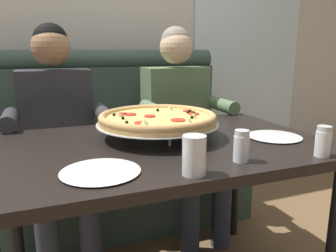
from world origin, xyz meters
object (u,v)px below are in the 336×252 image
Objects in this scene: diner_right at (181,118)px; shaker_oregano at (323,144)px; booth_bench at (116,159)px; pizza at (158,119)px; shaker_pepper_flakes at (241,148)px; dining_table at (161,162)px; plate_near_right at (100,170)px; patio_chair at (214,100)px; diner_left at (58,127)px; plate_near_left at (274,135)px; drinking_glass at (194,158)px.

shaker_oregano is at bearing -84.12° from diner_right.
pizza is (0.02, -0.82, 0.44)m from booth_bench.
shaker_oregano is 1.01× the size of shaker_pepper_flakes.
dining_table is 1.07× the size of diner_right.
patio_chair is at bearing 54.34° from plate_near_right.
diner_left is at bearing 180.00° from diner_right.
shaker_oregano reaches higher than patio_chair.
diner_left is at bearing 129.73° from shaker_oregano.
dining_table is 2.57× the size of pizza.
patio_chair is at bearing 54.92° from diner_right.
patio_chair reaches higher than dining_table.
plate_near_left is at bearing -40.86° from diner_left.
pizza is 4.75× the size of shaker_oregano.
shaker_pepper_flakes is (-0.30, 0.06, -0.00)m from shaker_oregano.
dining_table is 1.59× the size of patio_chair.
diner_left is at bearing 124.93° from pizza.
shaker_pepper_flakes is at bearing -8.03° from plate_near_right.
diner_left is 2.56m from patio_chair.
diner_left is at bearing -144.45° from booth_bench.
pizza is 4.28× the size of drinking_glass.
plate_near_right is at bearing -132.54° from pizza.
diner_right is (0.37, -0.27, 0.31)m from booth_bench.
booth_bench is 1.26m from plate_near_right.
diner_right is at bearing 68.33° from drinking_glass.
shaker_oregano is (0.48, -1.29, 0.40)m from booth_bench.
plate_near_right is (-0.77, 0.13, -0.04)m from shaker_oregano.
shaker_oregano is at bearing -111.66° from patio_chair.
shaker_pepper_flakes reaches higher than patio_chair.
shaker_oregano is 0.13× the size of patio_chair.
booth_bench reaches higher than dining_table.
shaker_oregano is (0.11, -1.02, 0.09)m from diner_right.
pizza is 2.10× the size of plate_near_right.
dining_table is at bearing 167.85° from plate_near_left.
dining_table is at bearing 85.18° from drinking_glass.
pizza reaches higher than shaker_pepper_flakes.
plate_near_left reaches higher than dining_table.
pizza is 0.44m from shaker_pepper_flakes.
pizza is 4.81× the size of shaker_pepper_flakes.
drinking_glass reaches higher than plate_near_right.
pizza is at bearing 158.16° from plate_near_left.
diner_right reaches higher than patio_chair.
plate_near_right is (-0.79, -0.15, -0.00)m from plate_near_left.
pizza is at bearing -88.87° from booth_bench.
plate_near_right is (-0.67, -0.90, 0.05)m from diner_right.
plate_near_left is (0.12, -0.75, 0.05)m from diner_right.
diner_right is 10.28× the size of drinking_glass.
drinking_glass is (-0.03, -1.28, 0.41)m from booth_bench.
patio_chair is (1.58, 2.69, -0.28)m from drinking_glass.
pizza reaches higher than plate_near_left.
dining_table is 0.74m from diner_left.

